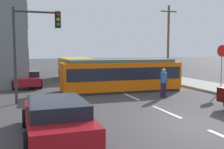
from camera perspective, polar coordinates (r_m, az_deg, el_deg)
ground_plane at (r=19.23m, az=-0.64°, el=-2.75°), size 120.00×120.00×0.00m
lane_stripe_1 at (r=12.03m, az=11.56°, el=-7.86°), size 0.16×2.40×0.01m
lane_stripe_2 at (r=15.53m, az=4.03°, el=-4.73°), size 0.16×2.40×0.01m
lane_stripe_3 at (r=23.21m, az=-3.90°, el=-1.33°), size 0.16×2.40×0.01m
lane_stripe_4 at (r=29.01m, az=-6.99°, el=0.01°), size 0.16×2.40×0.01m
streetcar_tram at (r=17.46m, az=1.75°, el=-0.01°), size 7.76×2.75×2.09m
city_bus at (r=24.58m, az=-7.86°, el=1.57°), size 2.56×5.11×1.93m
pedestrian_crossing at (r=15.35m, az=11.05°, el=-1.40°), size 0.49×0.36×1.67m
parked_sedan_near at (r=8.65m, az=-11.84°, el=-8.92°), size 2.07×4.52×1.19m
parked_sedan_mid at (r=20.33m, az=-17.81°, el=-0.80°), size 2.00×4.03×1.19m
stop_sign at (r=18.40m, az=22.56°, el=3.32°), size 0.76×0.07×2.88m
traffic_light_mast at (r=14.05m, az=-16.48°, el=7.70°), size 2.35×0.33×4.81m
utility_pole_mid at (r=28.47m, az=12.01°, el=7.45°), size 1.80×0.24×7.22m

